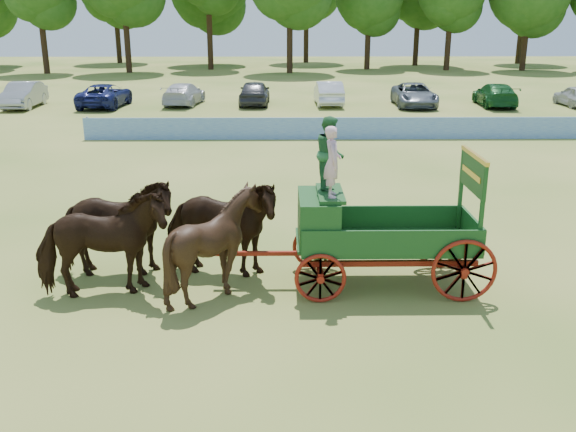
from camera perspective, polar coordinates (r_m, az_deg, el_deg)
The scene contains 8 objects.
ground at distance 14.68m, azimuth 17.71°, elevation -6.68°, with size 160.00×160.00×0.00m, color #A39749.
horse_lead_left at distance 14.06m, azimuth -16.24°, elevation -2.50°, with size 1.26×2.76×2.33m, color black.
horse_lead_right at distance 15.07m, azimuth -15.18°, elevation -1.06°, with size 1.26×2.76×2.33m, color black.
horse_wheel_left at distance 13.62m, azimuth -6.46°, elevation -2.53°, with size 1.89×2.12×2.34m, color black.
horse_wheel_right at distance 14.65m, azimuth -6.05°, elevation -1.06°, with size 1.26×2.76×2.33m, color black.
farm_dray at distance 14.04m, azimuth 5.81°, elevation 0.13°, with size 6.00×2.00×3.73m.
sponsor_banner at distance 31.33m, azimuth 5.91°, elevation 7.76°, with size 26.00×0.08×1.05m, color blue.
parked_cars at distance 42.61m, azimuth -3.17°, elevation 10.74°, with size 42.63×6.27×1.62m.
Camera 1 is at (-4.61, -12.66, 5.83)m, focal length 40.00 mm.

